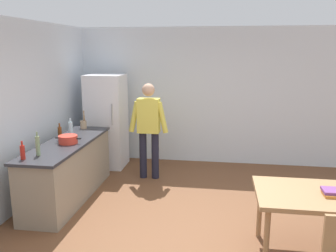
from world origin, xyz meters
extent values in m
plane|color=brown|center=(0.00, 0.00, 0.00)|extent=(14.00, 14.00, 0.00)
cube|color=silver|center=(0.00, 3.00, 1.35)|extent=(6.40, 0.12, 2.70)
cube|color=silver|center=(-2.60, 0.20, 1.35)|extent=(0.12, 5.60, 2.70)
cube|color=gray|center=(-2.00, 0.80, 0.43)|extent=(0.60, 2.12, 0.86)
cube|color=#2D2D33|center=(-2.00, 0.80, 0.88)|extent=(0.64, 2.20, 0.04)
cube|color=white|center=(-1.90, 2.40, 0.90)|extent=(0.70, 0.64, 1.80)
cylinder|color=#B2B2B7|center=(-1.68, 2.06, 1.10)|extent=(0.02, 0.02, 0.40)
cylinder|color=#1E1E2D|center=(-1.06, 1.85, 0.42)|extent=(0.13, 0.13, 0.84)
cylinder|color=#1E1E2D|center=(-0.84, 1.85, 0.42)|extent=(0.13, 0.13, 0.84)
cube|color=#D8CC4C|center=(-0.95, 1.85, 1.14)|extent=(0.38, 0.22, 0.60)
sphere|color=tan|center=(-0.95, 1.85, 1.59)|extent=(0.22, 0.22, 0.22)
cylinder|color=#D8CC4C|center=(-1.20, 1.81, 1.12)|extent=(0.20, 0.09, 0.55)
cylinder|color=#D8CC4C|center=(-0.70, 1.81, 1.12)|extent=(0.20, 0.09, 0.55)
cube|color=#9E754C|center=(1.40, -0.30, 0.72)|extent=(1.40, 0.90, 0.05)
cylinder|color=#9E754C|center=(0.80, -0.65, 0.35)|extent=(0.06, 0.06, 0.70)
cylinder|color=#9E754C|center=(0.80, 0.05, 0.35)|extent=(0.06, 0.06, 0.70)
cylinder|color=red|center=(-1.94, 0.73, 0.96)|extent=(0.28, 0.28, 0.12)
cube|color=black|center=(-2.11, 0.73, 0.98)|extent=(0.06, 0.03, 0.02)
cube|color=black|center=(-1.77, 0.73, 0.98)|extent=(0.06, 0.03, 0.02)
cylinder|color=tan|center=(-2.10, 1.72, 0.97)|extent=(0.11, 0.11, 0.14)
cylinder|color=olive|center=(-2.08, 1.72, 1.11)|extent=(0.02, 0.05, 0.22)
cylinder|color=olive|center=(-2.08, 1.71, 1.11)|extent=(0.02, 0.04, 0.22)
cylinder|color=silver|center=(-2.07, 1.12, 1.02)|extent=(0.07, 0.07, 0.24)
cylinder|color=silver|center=(-2.07, 1.12, 1.17)|extent=(0.03, 0.03, 0.06)
cylinder|color=#5B3314|center=(-2.16, 0.91, 1.00)|extent=(0.06, 0.06, 0.20)
cylinder|color=#5B3314|center=(-2.16, 0.91, 1.13)|extent=(0.02, 0.02, 0.06)
cylinder|color=#B22319|center=(-2.18, -0.10, 0.99)|extent=(0.06, 0.06, 0.18)
cylinder|color=#B22319|center=(-2.18, -0.10, 1.11)|extent=(0.02, 0.02, 0.06)
cylinder|color=gray|center=(-2.07, 0.09, 1.03)|extent=(0.06, 0.06, 0.26)
cylinder|color=gray|center=(-2.07, 0.09, 1.19)|extent=(0.02, 0.02, 0.06)
cube|color=orange|center=(1.52, -0.34, 0.76)|extent=(0.24, 0.20, 0.03)
cube|color=#753D7F|center=(1.53, -0.32, 0.80)|extent=(0.26, 0.19, 0.03)
camera|label=1|loc=(0.29, -4.07, 2.28)|focal=37.76mm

